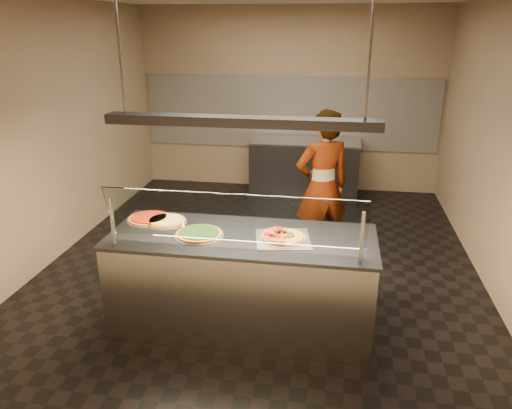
% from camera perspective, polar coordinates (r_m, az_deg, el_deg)
% --- Properties ---
extents(ground, '(5.00, 6.00, 0.02)m').
position_cam_1_polar(ground, '(6.09, 0.71, -6.53)').
color(ground, black).
rests_on(ground, ground).
extents(wall_back, '(5.00, 0.02, 3.00)m').
position_cam_1_polar(wall_back, '(8.52, 3.88, 11.80)').
color(wall_back, tan).
rests_on(wall_back, ground).
extents(wall_front, '(5.00, 0.02, 3.00)m').
position_cam_1_polar(wall_front, '(2.79, -8.58, -5.97)').
color(wall_front, tan).
rests_on(wall_front, ground).
extents(wall_left, '(0.02, 6.00, 3.00)m').
position_cam_1_polar(wall_left, '(6.44, -22.10, 7.72)').
color(wall_left, tan).
rests_on(wall_left, ground).
extents(wall_right, '(0.02, 6.00, 3.00)m').
position_cam_1_polar(wall_right, '(5.78, 26.37, 5.83)').
color(wall_right, tan).
rests_on(wall_right, ground).
extents(tile_band, '(4.90, 0.02, 1.20)m').
position_cam_1_polar(tile_band, '(8.52, 3.83, 10.44)').
color(tile_band, silver).
rests_on(tile_band, wall_back).
extents(serving_counter, '(2.38, 0.94, 0.93)m').
position_cam_1_polar(serving_counter, '(4.66, -1.56, -8.79)').
color(serving_counter, '#B7B7BC').
rests_on(serving_counter, ground).
extents(sneeze_guard, '(2.14, 0.18, 0.54)m').
position_cam_1_polar(sneeze_guard, '(4.03, -2.58, -1.62)').
color(sneeze_guard, '#B7B7BC').
rests_on(sneeze_guard, serving_counter).
extents(perforated_tray, '(0.55, 0.55, 0.01)m').
position_cam_1_polar(perforated_tray, '(4.38, 3.12, -3.90)').
color(perforated_tray, silver).
rests_on(perforated_tray, serving_counter).
extents(half_pizza_pepperoni, '(0.26, 0.42, 0.05)m').
position_cam_1_polar(half_pizza_pepperoni, '(4.38, 1.92, -3.49)').
color(half_pizza_pepperoni, brown).
rests_on(half_pizza_pepperoni, perforated_tray).
extents(half_pizza_sausage, '(0.26, 0.42, 0.04)m').
position_cam_1_polar(half_pizza_sausage, '(4.36, 4.30, -3.73)').
color(half_pizza_sausage, brown).
rests_on(half_pizza_sausage, perforated_tray).
extents(pizza_spinach, '(0.44, 0.44, 0.03)m').
position_cam_1_polar(pizza_spinach, '(4.48, -6.52, -3.31)').
color(pizza_spinach, silver).
rests_on(pizza_spinach, serving_counter).
extents(pizza_cheese, '(0.40, 0.40, 0.03)m').
position_cam_1_polar(pizza_cheese, '(4.82, -10.22, -1.81)').
color(pizza_cheese, silver).
rests_on(pizza_cheese, serving_counter).
extents(pizza_tomato, '(0.42, 0.42, 0.03)m').
position_cam_1_polar(pizza_tomato, '(4.92, -12.12, -1.51)').
color(pizza_tomato, silver).
rests_on(pizza_tomato, serving_counter).
extents(pizza_spatula, '(0.23, 0.22, 0.02)m').
position_cam_1_polar(pizza_spatula, '(4.60, -7.85, -2.54)').
color(pizza_spatula, '#B7B7BC').
rests_on(pizza_spatula, pizza_spinach).
extents(prep_table, '(1.77, 0.74, 0.93)m').
position_cam_1_polar(prep_table, '(8.26, 5.54, 4.16)').
color(prep_table, '#3B3B40').
rests_on(prep_table, ground).
extents(worker, '(0.79, 0.69, 1.82)m').
position_cam_1_polar(worker, '(5.87, 7.58, 1.98)').
color(worker, '#2B282D').
rests_on(worker, ground).
extents(heat_lamp_housing, '(2.30, 0.18, 0.08)m').
position_cam_1_polar(heat_lamp_housing, '(4.15, -1.75, 9.46)').
color(heat_lamp_housing, '#3B3B40').
rests_on(heat_lamp_housing, ceiling).
extents(lamp_rod_left, '(0.02, 0.02, 1.01)m').
position_cam_1_polar(lamp_rod_left, '(4.39, -15.31, 16.54)').
color(lamp_rod_left, '#B7B7BC').
rests_on(lamp_rod_left, ceiling).
extents(lamp_rod_right, '(0.02, 0.02, 1.01)m').
position_cam_1_polar(lamp_rod_right, '(4.02, 12.92, 16.47)').
color(lamp_rod_right, '#B7B7BC').
rests_on(lamp_rod_right, ceiling).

